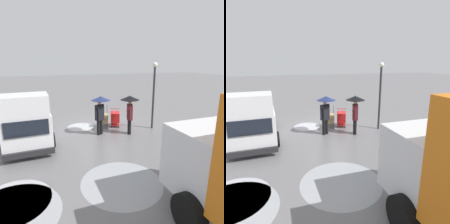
# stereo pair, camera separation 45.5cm
# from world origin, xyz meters

# --- Properties ---
(ground_plane) EXTENTS (90.00, 90.00, 0.00)m
(ground_plane) POSITION_xyz_m (0.00, 0.00, 0.00)
(ground_plane) COLOR slate
(slush_patch_near_cluster) EXTENTS (2.74, 2.74, 0.01)m
(slush_patch_near_cluster) POSITION_xyz_m (4.44, 6.60, 0.00)
(slush_patch_near_cluster) COLOR #999BA0
(slush_patch_near_cluster) RESTS_ON ground
(slush_patch_under_van) EXTENTS (2.74, 2.74, 0.01)m
(slush_patch_under_van) POSITION_xyz_m (1.10, 6.27, 0.00)
(slush_patch_under_van) COLOR #999BA0
(slush_patch_under_van) RESTS_ON ground
(slush_patch_mid_street) EXTENTS (1.60, 1.60, 0.01)m
(slush_patch_mid_street) POSITION_xyz_m (1.28, 0.10, 0.00)
(slush_patch_mid_street) COLOR #ADAFB5
(slush_patch_mid_street) RESTS_ON ground
(slush_patch_far_side) EXTENTS (2.17, 2.17, 0.01)m
(slush_patch_far_side) POSITION_xyz_m (4.40, 6.06, 0.00)
(slush_patch_far_side) COLOR #ADAFB5
(slush_patch_far_side) RESTS_ON ground
(cargo_van_parked_right) EXTENTS (2.37, 5.42, 2.60)m
(cargo_van_parked_right) POSITION_xyz_m (4.13, 1.27, 1.18)
(cargo_van_parked_right) COLOR white
(cargo_van_parked_right) RESTS_ON ground
(shopping_cart_vendor) EXTENTS (0.78, 0.95, 1.04)m
(shopping_cart_vendor) POSITION_xyz_m (-0.76, 0.67, 0.57)
(shopping_cart_vendor) COLOR red
(shopping_cart_vendor) RESTS_ON ground
(hand_dolly_boxes) EXTENTS (0.64, 0.79, 1.32)m
(hand_dolly_boxes) POSITION_xyz_m (-0.07, 0.60, 0.49)
(hand_dolly_boxes) COLOR #515156
(hand_dolly_boxes) RESTS_ON ground
(pedestrian_pink_side) EXTENTS (1.04, 1.04, 2.15)m
(pedestrian_pink_side) POSITION_xyz_m (0.47, 1.67, 1.58)
(pedestrian_pink_side) COLOR black
(pedestrian_pink_side) RESTS_ON ground
(pedestrian_black_side) EXTENTS (1.04, 1.04, 2.15)m
(pedestrian_black_side) POSITION_xyz_m (-1.07, 2.09, 1.58)
(pedestrian_black_side) COLOR black
(pedestrian_black_side) RESTS_ON ground
(street_lamp) EXTENTS (0.28, 0.28, 3.86)m
(street_lamp) POSITION_xyz_m (-2.73, 1.75, 2.37)
(street_lamp) COLOR #2D2D33
(street_lamp) RESTS_ON ground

